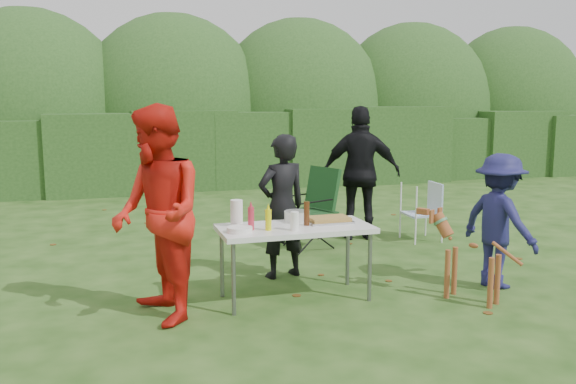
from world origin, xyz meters
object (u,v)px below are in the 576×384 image
object	(u,v)px
person_cook	(282,206)
ketchup_bottle	(251,219)
person_black_puffy	(361,173)
folding_table	(295,231)
beer_bottle	(307,213)
paper_towel_roll	(237,213)
dog	(473,259)
person_red_jacket	(157,214)
camping_chair	(309,208)
lawn_chair	(421,211)
mustard_bottle	(268,220)
child	(499,221)

from	to	relation	value
person_cook	ketchup_bottle	xyz separation A→B (m)	(-0.55, -0.82, 0.05)
person_black_puffy	folding_table	bearing A→B (deg)	69.65
beer_bottle	paper_towel_roll	bearing A→B (deg)	165.70
dog	paper_towel_roll	world-z (taller)	paper_towel_roll
person_black_puffy	ketchup_bottle	xyz separation A→B (m)	(-2.14, -2.27, -0.09)
person_black_puffy	beer_bottle	bearing A→B (deg)	71.65
dog	person_red_jacket	bearing A→B (deg)	51.51
person_red_jacket	camping_chair	bearing A→B (deg)	123.28
person_cook	camping_chair	bearing A→B (deg)	-135.40
folding_table	beer_bottle	world-z (taller)	beer_bottle
lawn_chair	ketchup_bottle	bearing A→B (deg)	37.52
mustard_bottle	beer_bottle	distance (m)	0.43
ketchup_bottle	beer_bottle	world-z (taller)	beer_bottle
person_red_jacket	dog	xyz separation A→B (m)	(2.98, -0.38, -0.55)
folding_table	person_red_jacket	world-z (taller)	person_red_jacket
person_red_jacket	person_cook	bearing A→B (deg)	112.61
folding_table	lawn_chair	xyz separation A→B (m)	(2.46, 1.89, -0.28)
dog	paper_towel_roll	xyz separation A→B (m)	(-2.19, 0.75, 0.44)
person_cook	person_black_puffy	xyz separation A→B (m)	(1.59, 1.45, 0.14)
person_cook	ketchup_bottle	size ratio (longest dim) A/B	7.26
person_cook	mustard_bottle	bearing A→B (deg)	51.86
mustard_bottle	person_red_jacket	bearing A→B (deg)	-174.66
camping_chair	mustard_bottle	distance (m)	2.35
person_cook	dog	size ratio (longest dim) A/B	1.78
camping_chair	beer_bottle	world-z (taller)	camping_chair
folding_table	person_black_puffy	distance (m)	2.80
ketchup_bottle	beer_bottle	xyz separation A→B (m)	(0.57, 0.04, 0.01)
lawn_chair	person_cook	bearing A→B (deg)	29.19
mustard_bottle	ketchup_bottle	distance (m)	0.17
person_cook	person_red_jacket	bearing A→B (deg)	20.35
child	ketchup_bottle	xyz separation A→B (m)	(-2.62, 0.20, 0.14)
camping_chair	ketchup_bottle	distance (m)	2.38
ketchup_bottle	beer_bottle	bearing A→B (deg)	4.20
dog	beer_bottle	world-z (taller)	beer_bottle
folding_table	camping_chair	xyz separation A→B (m)	(0.81, 1.94, -0.15)
folding_table	paper_towel_roll	xyz separation A→B (m)	(-0.55, 0.17, 0.18)
person_cook	child	size ratio (longest dim) A/B	1.13
dog	beer_bottle	distance (m)	1.69
ketchup_bottle	person_red_jacket	bearing A→B (deg)	-169.93
folding_table	beer_bottle	distance (m)	0.21
folding_table	camping_chair	size ratio (longest dim) A/B	1.39
person_black_puffy	camping_chair	world-z (taller)	person_black_puffy
camping_chair	ketchup_bottle	bearing A→B (deg)	35.22
ketchup_bottle	dog	bearing A→B (deg)	-14.27
dog	paper_towel_roll	bearing A→B (deg)	39.91
folding_table	child	bearing A→B (deg)	-6.45
ketchup_bottle	beer_bottle	distance (m)	0.57
mustard_bottle	beer_bottle	world-z (taller)	beer_bottle
person_red_jacket	paper_towel_roll	world-z (taller)	person_red_jacket
person_red_jacket	child	size ratio (longest dim) A/B	1.37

